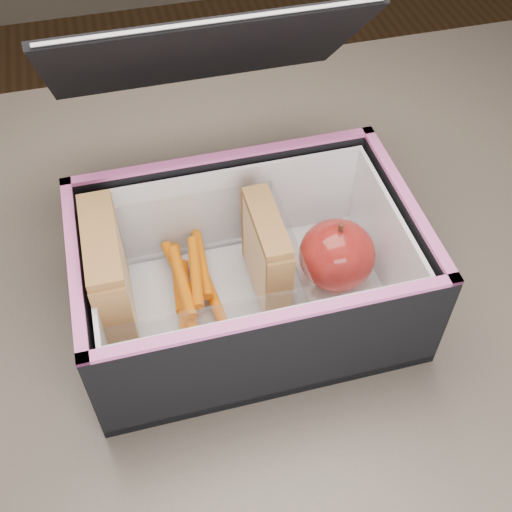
{
  "coord_description": "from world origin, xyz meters",
  "views": [
    {
      "loc": [
        -0.08,
        -0.38,
        1.25
      ],
      "look_at": [
        0.02,
        -0.01,
        0.81
      ],
      "focal_mm": 45.0,
      "sensor_mm": 36.0,
      "label": 1
    }
  ],
  "objects": [
    {
      "name": "plastic_tub",
      "position": [
        -0.04,
        -0.01,
        0.8
      ],
      "size": [
        0.19,
        0.13,
        0.08
      ],
      "primitive_type": null,
      "color": "white",
      "rests_on": "lunch_bag"
    },
    {
      "name": "sandwich_right",
      "position": [
        0.03,
        -0.01,
        0.81
      ],
      "size": [
        0.02,
        0.08,
        0.1
      ],
      "color": "beige",
      "rests_on": "plastic_tub"
    },
    {
      "name": "lunch_bag",
      "position": [
        0.01,
        -0.02,
        0.81
      ],
      "size": [
        0.3,
        0.33,
        0.25
      ],
      "color": "black",
      "rests_on": "kitchen_table"
    },
    {
      "name": "paper_napkin",
      "position": [
        0.1,
        -0.01,
        0.77
      ],
      "size": [
        0.07,
        0.07,
        0.01
      ],
      "primitive_type": "cube",
      "rotation": [
        0.0,
        0.0,
        -0.03
      ],
      "color": "white",
      "rests_on": "lunch_bag"
    },
    {
      "name": "red_apple",
      "position": [
        0.09,
        -0.02,
        0.8
      ],
      "size": [
        0.09,
        0.09,
        0.08
      ],
      "rotation": [
        0.0,
        0.0,
        -0.35
      ],
      "color": "maroon",
      "rests_on": "paper_napkin"
    },
    {
      "name": "sandwich_left",
      "position": [
        -0.11,
        -0.01,
        0.82
      ],
      "size": [
        0.03,
        0.1,
        0.11
      ],
      "color": "beige",
      "rests_on": "plastic_tub"
    },
    {
      "name": "kitchen_table",
      "position": [
        0.0,
        0.0,
        0.66
      ],
      "size": [
        1.2,
        0.8,
        0.75
      ],
      "color": "brown",
      "rests_on": "ground"
    },
    {
      "name": "carrot_sticks",
      "position": [
        -0.04,
        -0.01,
        0.78
      ],
      "size": [
        0.05,
        0.13,
        0.03
      ],
      "color": "#E35C08",
      "rests_on": "plastic_tub"
    }
  ]
}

